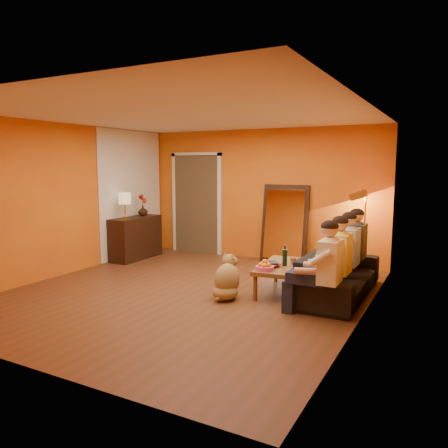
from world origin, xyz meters
The scene contains 27 objects.
room_shell centered at (0.00, 0.37, 1.30)m, with size 5.00×5.50×2.60m.
white_accent centered at (-2.48, 1.75, 1.30)m, with size 0.02×1.90×2.58m, color white.
doorway_recess centered at (-1.50, 2.83, 1.05)m, with size 1.06×0.30×2.10m, color #3F2D19.
door_jamb_left centered at (-2.07, 2.71, 1.05)m, with size 0.08×0.06×2.20m, color white.
door_jamb_right centered at (-0.93, 2.71, 1.05)m, with size 0.08×0.06×2.20m, color white.
door_header centered at (-1.50, 2.71, 2.12)m, with size 1.22×0.06×0.08m, color white.
mirror_frame centered at (0.55, 2.63, 0.76)m, with size 0.92×0.06×1.52m, color black.
mirror_glass centered at (0.55, 2.59, 0.76)m, with size 0.78×0.02×1.36m, color white.
sideboard centered at (-2.24, 1.55, 0.42)m, with size 0.44×1.18×0.85m, color black.
table_lamp centered at (-2.24, 1.25, 1.10)m, with size 0.24×0.24×0.51m, color beige, non-canonical shape.
sofa centered at (2.00, 0.95, 0.31)m, with size 0.83×2.13×0.62m, color black.
coffee_table centered at (1.23, 0.71, 0.21)m, with size 0.62×1.22×0.42m, color brown, non-canonical shape.
floor_lamp centered at (2.10, 2.35, 0.72)m, with size 0.30×0.24×1.44m, color #B88436, non-canonical shape.
dog centered at (0.65, 0.02, 0.33)m, with size 0.36×0.55×0.65m, color olive, non-canonical shape.
person_far_left centered at (2.13, -0.05, 0.61)m, with size 0.70×0.44×1.22m, color silver, non-canonical shape.
person_mid_left centered at (2.13, 0.50, 0.61)m, with size 0.70×0.44×1.22m, color #E9D04D, non-canonical shape.
person_mid_right centered at (2.13, 1.05, 0.61)m, with size 0.70×0.44×1.22m, color #98B9EC, non-canonical shape.
person_far_right centered at (2.13, 1.60, 0.61)m, with size 0.70×0.44×1.22m, color #2E2D32, non-canonical shape.
fruit_bowl centered at (1.13, 0.26, 0.50)m, with size 0.26×0.26×0.16m, color #E75194, non-canonical shape.
wine_bottle centered at (1.28, 0.66, 0.58)m, with size 0.07×0.07×0.31m, color black.
tumbler centered at (1.35, 0.83, 0.47)m, with size 0.10×0.10×0.09m, color #B27F3F.
laptop centered at (1.41, 1.06, 0.43)m, with size 0.29×0.19×0.02m, color black.
book_lower centered at (1.05, 0.51, 0.43)m, with size 0.17×0.23×0.02m, color black.
book_mid centered at (1.06, 0.52, 0.45)m, with size 0.19×0.26×0.02m, color #9E1E12.
book_upper centered at (1.05, 0.50, 0.47)m, with size 0.17×0.23×0.02m, color black.
vase centered at (-2.24, 1.80, 0.95)m, with size 0.20×0.20×0.21m, color black.
flowers centered at (-2.24, 1.80, 1.19)m, with size 0.17×0.17×0.45m, color #9E1E12, non-canonical shape.
Camera 1 is at (3.45, -5.32, 1.89)m, focal length 35.00 mm.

